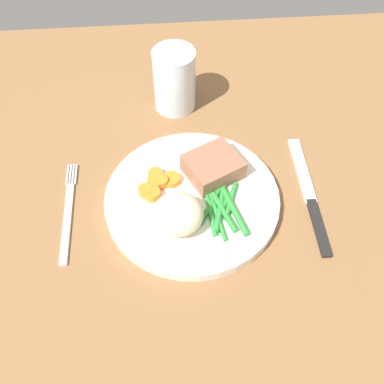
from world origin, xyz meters
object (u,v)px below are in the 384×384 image
(meat_portion, at_px, (213,167))
(water_glass, at_px, (175,84))
(knife, at_px, (309,196))
(dinner_plate, at_px, (192,200))
(fork, at_px, (68,212))

(meat_portion, height_order, water_glass, water_glass)
(meat_portion, relative_size, knife, 0.35)
(dinner_plate, distance_m, water_glass, 0.21)
(knife, bearing_deg, dinner_plate, 178.64)
(fork, distance_m, water_glass, 0.26)
(water_glass, bearing_deg, fork, -127.95)
(dinner_plate, bearing_deg, knife, -0.99)
(fork, bearing_deg, water_glass, 52.83)
(meat_portion, bearing_deg, knife, -16.97)
(dinner_plate, xyz_separation_m, water_glass, (-0.01, 0.20, 0.04))
(knife, bearing_deg, water_glass, 130.47)
(meat_portion, relative_size, water_glass, 0.69)
(fork, height_order, knife, knife)
(knife, height_order, water_glass, water_glass)
(meat_portion, height_order, fork, meat_portion)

